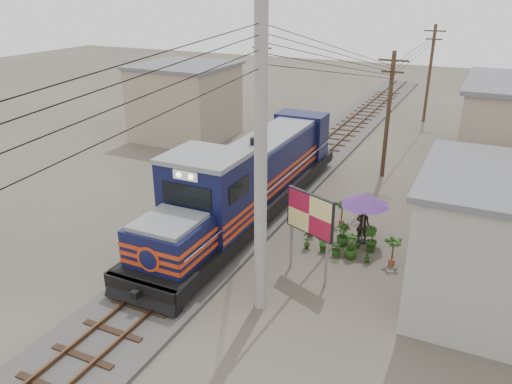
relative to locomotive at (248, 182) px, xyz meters
The scene contains 14 objects.
ground 6.00m from the locomotive, 90.00° to the right, with size 120.00×120.00×0.00m, color #473F35.
ballast 4.60m from the locomotive, 90.00° to the left, with size 3.60×70.00×0.16m, color #595651.
track 4.53m from the locomotive, 90.00° to the left, with size 1.15×70.00×0.12m.
locomotive is the anchor object (origin of this frame).
utility_pole_main 7.84m from the locomotive, 60.66° to the right, with size 0.40×0.40×10.00m.
wooden_pole_mid 9.61m from the locomotive, 61.46° to the left, with size 1.60×0.24×7.00m.
wooden_pole_far 22.89m from the locomotive, 77.84° to the left, with size 1.60×0.24×7.50m.
wooden_pole_left 13.39m from the locomotive, 112.17° to the left, with size 1.60×0.24×7.00m.
power_lines 6.42m from the locomotive, 92.93° to the left, with size 9.65×19.00×3.30m.
shophouse_left 14.36m from the locomotive, 134.23° to the left, with size 6.30×6.30×5.20m.
billboard 5.70m from the locomotive, 40.79° to the right, with size 2.03×0.96×3.34m.
market_umbrella 5.48m from the locomotive, ahead, with size 2.20×2.20×2.26m.
vendor 5.54m from the locomotive, ahead, with size 0.56×0.37×1.53m, color black.
plant_nursery 5.26m from the locomotive, 14.25° to the right, with size 3.20×1.85×1.07m.
Camera 1 is at (9.50, -13.45, 10.11)m, focal length 35.00 mm.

